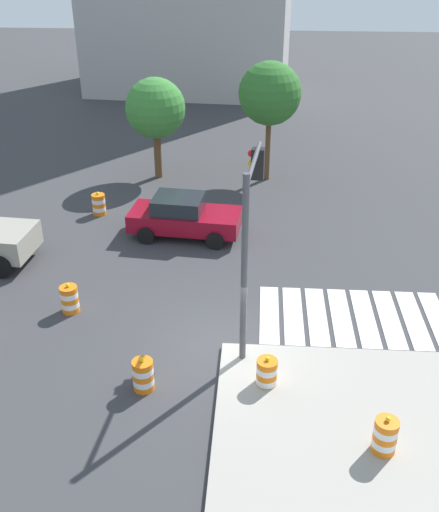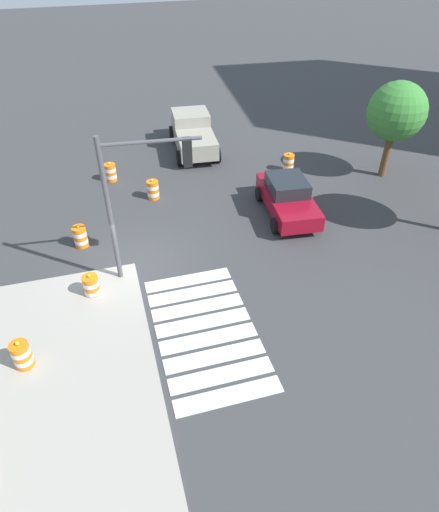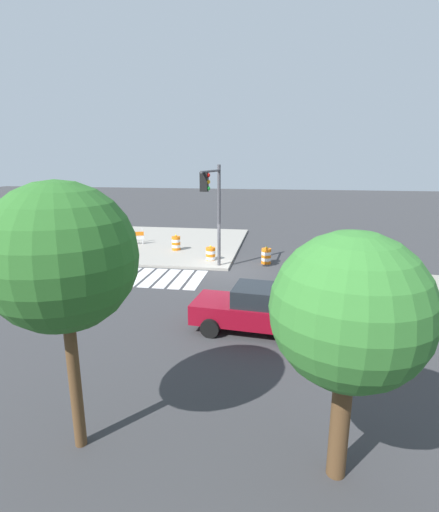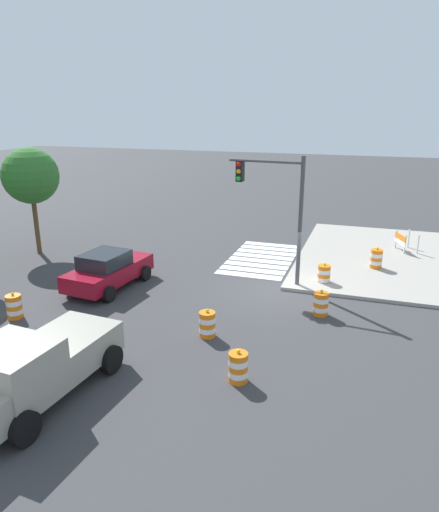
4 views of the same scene
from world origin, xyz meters
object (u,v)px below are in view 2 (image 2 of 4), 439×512
Objects in this scene: traffic_barrel_crosswalk_end at (288,163)px; traffic_barrel_far_curb at (153,190)px; traffic_barrel_near_corner at (92,287)px; street_tree_streetside_near at (397,112)px; traffic_barrel_median_far at (80,237)px; sports_car at (288,197)px; traffic_barrel_on_sidewalk at (22,355)px; pickup_truck at (192,132)px; traffic_light_pole at (140,184)px; traffic_barrel_median_near at (111,172)px.

traffic_barrel_far_curb is at bearing -83.22° from traffic_barrel_crosswalk_end.
traffic_barrel_near_corner is 7.01m from traffic_barrel_far_curb.
street_tree_streetside_near is at bearing 85.29° from traffic_barrel_far_curb.
traffic_barrel_far_curb is at bearing 130.69° from traffic_barrel_median_far.
sports_car reaches higher than traffic_barrel_on_sidewalk.
pickup_truck is at bearing -162.56° from sports_car.
traffic_light_pole is at bearing -69.94° from street_tree_streetside_near.
street_tree_streetside_near is at bearing 110.06° from traffic_light_pole.
street_tree_streetside_near is (-7.95, 17.13, 2.75)m from traffic_barrel_on_sidewalk.
street_tree_streetside_near is (5.95, 8.66, 2.38)m from pickup_truck.
traffic_barrel_crosswalk_end is at bearing 127.73° from traffic_barrel_on_sidewalk.
traffic_barrel_near_corner is at bearing -29.42° from pickup_truck.
traffic_barrel_median_near is at bearing -125.60° from sports_car.
pickup_truck reaches higher than traffic_barrel_near_corner.
traffic_barrel_near_corner is at bearing -27.25° from traffic_barrel_far_curb.
traffic_barrel_near_corner is 0.19× the size of traffic_light_pole.
street_tree_streetside_near is at bearing 55.52° from pickup_truck.
traffic_barrel_near_corner is at bearing -75.04° from traffic_light_pole.
traffic_barrel_median_near is 0.19× the size of traffic_light_pole.
traffic_light_pole is (10.62, -4.13, 2.94)m from pickup_truck.
traffic_light_pole is at bearing 5.46° from traffic_barrel_median_near.
traffic_barrel_median_near is 14.25m from street_tree_streetside_near.
traffic_barrel_median_near is 11.81m from traffic_barrel_on_sidewalk.
traffic_barrel_crosswalk_end is 7.35m from traffic_barrel_far_curb.
traffic_barrel_median_far is 5.00m from traffic_light_pole.
traffic_barrel_median_far is (-3.25, -0.26, 0.00)m from traffic_barrel_near_corner.
traffic_barrel_crosswalk_end is at bearing 128.06° from traffic_light_pole.
pickup_truck is 5.59m from traffic_barrel_median_near.
traffic_barrel_far_curb is (0.87, -7.30, 0.00)m from traffic_barrel_crosswalk_end.
traffic_light_pole is 1.15× the size of street_tree_streetside_near.
traffic_barrel_crosswalk_end is 1.00× the size of traffic_barrel_on_sidewalk.
traffic_barrel_median_far is 6.24m from traffic_barrel_on_sidewalk.
traffic_barrel_median_far is 0.19× the size of traffic_light_pole.
traffic_barrel_far_curb is (-6.23, 3.21, 0.00)m from traffic_barrel_near_corner.
street_tree_streetside_near is (-5.26, 14.98, 2.90)m from traffic_barrel_near_corner.
traffic_barrel_median_near and traffic_barrel_median_far have the same top height.
traffic_barrel_median_near is 5.57m from traffic_barrel_median_far.
street_tree_streetside_near is at bearing 67.68° from traffic_barrel_crosswalk_end.
pickup_truck is at bearing 150.58° from traffic_barrel_near_corner.
traffic_light_pole is at bearing -10.19° from traffic_barrel_far_curb.
traffic_barrel_median_near is 1.00× the size of traffic_barrel_median_far.
traffic_barrel_near_corner is 3.45m from traffic_barrel_on_sidewalk.
traffic_barrel_crosswalk_end and traffic_barrel_median_far have the same top height.
traffic_barrel_median_near is at bearing -61.53° from pickup_truck.
traffic_light_pole is (7.97, 0.76, 3.46)m from traffic_barrel_median_near.
traffic_barrel_median_near is (-1.46, -9.08, 0.00)m from traffic_barrel_crosswalk_end.
traffic_barrel_crosswalk_end is 16.00m from traffic_barrel_on_sidewalk.
sports_car is 9.08m from traffic_barrel_median_far.
traffic_light_pole reaches higher than traffic_barrel_near_corner.
traffic_barrel_far_curb is 12.17m from street_tree_streetside_near.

